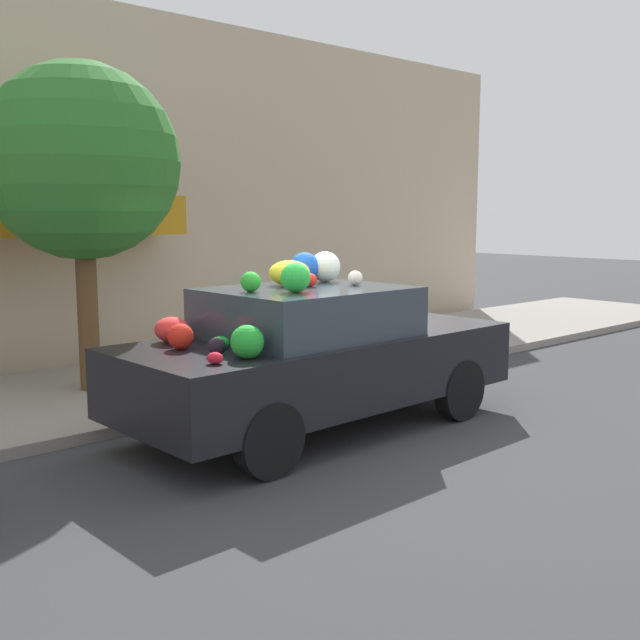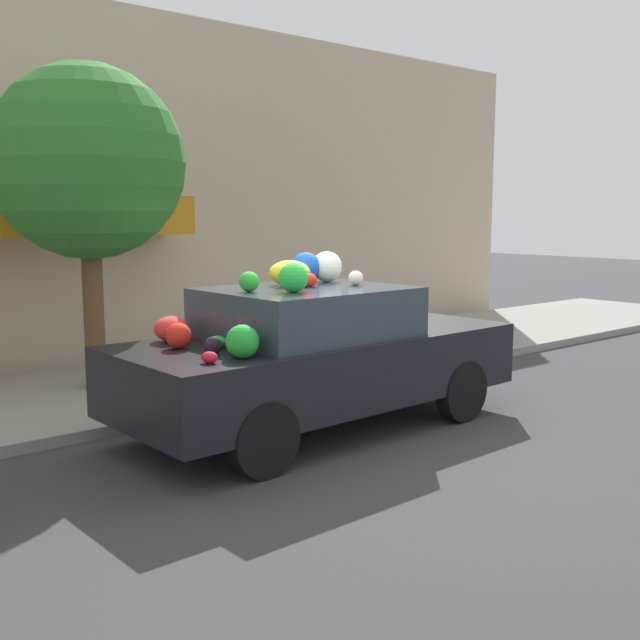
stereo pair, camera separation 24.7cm
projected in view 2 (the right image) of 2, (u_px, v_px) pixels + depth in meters
The scene contains 6 objects.
ground_plane at pixel (321, 428), 7.71m from camera, with size 60.00×60.00×0.00m, color #38383A.
sidewalk_curb at pixel (189, 379), 9.76m from camera, with size 24.00×3.20×0.12m.
building_facade at pixel (104, 187), 11.03m from camera, with size 18.00×1.20×5.22m.
street_tree at pixel (87, 164), 8.66m from camera, with size 2.26×2.26×3.80m.
fire_hydrant at pixel (295, 350), 9.56m from camera, with size 0.20×0.20×0.70m.
art_car at pixel (316, 353), 7.60m from camera, with size 4.28×1.83×1.80m.
Camera 2 is at (-4.80, -5.74, 2.19)m, focal length 42.00 mm.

